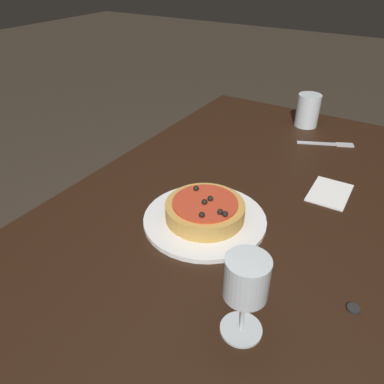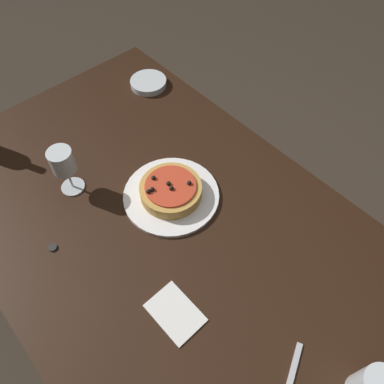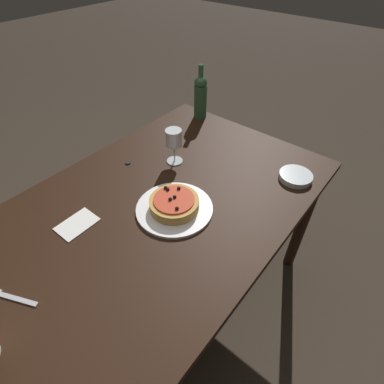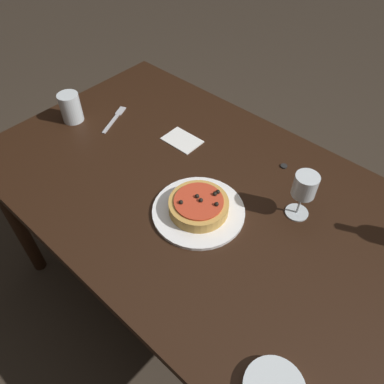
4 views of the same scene
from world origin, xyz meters
TOP-DOWN VIEW (x-y plane):
  - ground_plane at (0.00, 0.00)m, footprint 14.00×14.00m
  - dining_table at (0.00, 0.00)m, footprint 1.57×0.95m
  - dinner_plate at (0.07, -0.08)m, footprint 0.30×0.30m
  - pizza at (0.07, -0.08)m, footprint 0.19×0.19m
  - wine_glass at (0.30, 0.13)m, footprint 0.07×0.07m
  - wine_bottle at (0.72, 0.31)m, footprint 0.07×0.07m
  - side_bowl at (0.54, -0.36)m, footprint 0.14×0.14m
  - fork at (-0.52, 0.07)m, footprint 0.09×0.18m
  - paper_napkin at (-0.22, 0.15)m, footprint 0.14×0.10m
  - bottle_cap at (0.15, 0.29)m, footprint 0.02×0.02m

SIDE VIEW (x-z plane):
  - ground_plane at x=0.00m, z-range 0.00..0.00m
  - dining_table at x=0.00m, z-range 0.30..1.08m
  - paper_napkin at x=-0.22m, z-range 0.77..0.78m
  - fork at x=-0.52m, z-range 0.77..0.78m
  - bottle_cap at x=0.15m, z-range 0.77..0.78m
  - dinner_plate at x=0.07m, z-range 0.77..0.79m
  - side_bowl at x=0.54m, z-range 0.77..0.80m
  - pizza at x=0.07m, z-range 0.78..0.84m
  - wine_glass at x=0.30m, z-range 0.81..0.98m
  - wine_bottle at x=0.72m, z-range 0.75..1.04m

